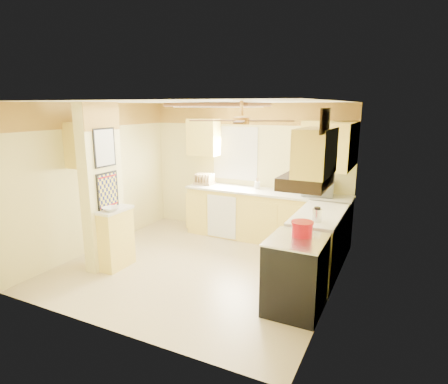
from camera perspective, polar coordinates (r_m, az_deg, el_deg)
The scene contains 34 objects.
floor at distance 5.94m, azimuth -3.83°, elevation -11.32°, with size 4.00×4.00×0.00m, color #C4B187.
ceiling at distance 5.42m, azimuth -4.24°, elevation 13.55°, with size 4.00×4.00×0.00m, color white.
wall_back at distance 7.22m, azimuth 3.56°, elevation 3.46°, with size 4.00×4.00×0.00m, color #EDE190.
wall_front at distance 4.08m, azimuth -17.58°, elevation -4.69°, with size 4.00×4.00×0.00m, color #EDE190.
wall_left at distance 6.76m, azimuth -18.87°, elevation 2.12°, with size 3.80×3.80×0.00m, color #EDE190.
wall_right at distance 4.88m, azimuth 16.73°, elevation -1.73°, with size 3.80×3.80×0.00m, color #EDE190.
wallpaper_border at distance 7.11m, azimuth 3.62°, elevation 11.81°, with size 4.00×0.02×0.40m, color #EEB846.
partition_column at distance 5.93m, azimuth -18.13°, elevation 0.72°, with size 0.20×0.70×2.50m, color #EDE190.
partition_ledge at distance 5.99m, azimuth -16.06°, elevation -6.97°, with size 0.25×0.55×0.90m, color #FFDC63.
ledge_top at distance 5.85m, azimuth -16.35°, elevation -2.64°, with size 0.28×0.58×0.04m, color silver.
lower_cabinets_back at distance 6.96m, azimuth 6.32°, elevation -3.75°, with size 3.00×0.60×0.90m, color #FFDC63.
lower_cabinets_right at distance 5.74m, azimuth 14.27°, elevation -7.77°, with size 0.60×1.40×0.90m, color #FFDC63.
countertop_back at distance 6.83m, azimuth 6.39°, elevation 0.01°, with size 3.04×0.64×0.04m, color silver.
countertop_right at distance 5.59m, azimuth 14.43°, elevation -3.25°, with size 0.64×1.44×0.04m, color silver.
dishwasher_panel at distance 6.97m, azimuth -0.38°, elevation -3.81°, with size 0.58×0.02×0.80m, color white.
window at distance 7.27m, azimuth 1.72°, elevation 5.92°, with size 0.92×0.02×1.02m.
upper_cab_back_left at distance 7.36m, azimuth -3.09°, elevation 8.35°, with size 0.60×0.35×0.70m, color #FFDC63.
upper_cab_back_right at distance 6.54m, azimuth 15.76°, elevation 7.30°, with size 0.90×0.35×0.70m, color #FFDC63.
upper_cab_right at distance 6.03m, azimuth 17.50°, elevation 6.74°, with size 0.35×1.00×0.70m, color #FFDC63.
upper_cab_left_wall at distance 6.38m, azimuth -19.73°, elevation 6.90°, with size 0.35×0.75×0.70m, color #FFDC63.
upper_cab_over_stove at distance 4.26m, azimuth 13.75°, elevation 5.95°, with size 0.35×0.76×0.52m, color #FFDC63.
stove at distance 4.70m, azimuth 10.87°, elevation -12.22°, with size 0.68×0.77×0.92m.
range_hood at distance 4.33m, azimuth 12.42°, elevation 1.69°, with size 0.50×0.76×0.14m, color black.
poster_menu at distance 5.76m, azimuth -17.74°, elevation 6.46°, with size 0.02×0.42×0.57m.
poster_nashville at distance 5.86m, azimuth -17.31°, elevation 0.14°, with size 0.02×0.42×0.57m.
ceiling_light_panel at distance 5.81m, azimuth -0.81°, elevation 13.10°, with size 1.35×0.95×0.06m.
ceiling_fan at distance 4.34m, azimuth 2.68°, elevation 10.88°, with size 1.15×1.15×0.26m.
vent_grate at distance 3.86m, azimuth 15.15°, elevation 10.40°, with size 0.02×0.40×0.25m, color black.
microwave at distance 6.58m, azimuth 14.11°, elevation 0.67°, with size 0.52×0.35×0.29m, color white.
bowl at distance 5.74m, azimuth -16.85°, elevation -2.48°, with size 0.23×0.23×0.06m, color white.
dutch_oven at distance 4.61m, azimuth 11.83°, elevation -5.48°, with size 0.27×0.27×0.18m.
kettle at distance 5.13m, azimuth 14.00°, elevation -3.40°, with size 0.13×0.13×0.20m.
dish_rack at distance 7.36m, azimuth -3.02°, elevation 1.78°, with size 0.36×0.27×0.21m.
utensil_crock at distance 6.99m, azimuth 5.09°, elevation 1.09°, with size 0.10×0.10×0.20m.
Camera 1 is at (2.73, -4.68, 2.45)m, focal length 30.00 mm.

